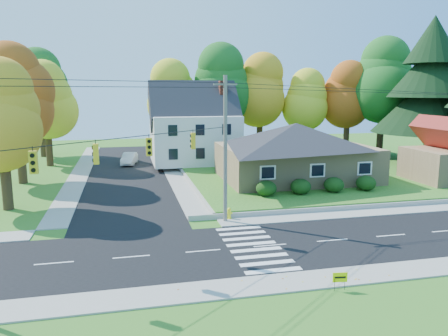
# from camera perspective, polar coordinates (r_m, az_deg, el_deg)

# --- Properties ---
(ground) EXTENTS (120.00, 120.00, 0.00)m
(ground) POSITION_cam_1_polar(r_m,az_deg,el_deg) (26.23, 6.02, -10.06)
(ground) COLOR #3D7923
(road_main) EXTENTS (90.00, 8.00, 0.02)m
(road_main) POSITION_cam_1_polar(r_m,az_deg,el_deg) (26.22, 6.02, -10.04)
(road_main) COLOR black
(road_main) RESTS_ON ground
(road_cross) EXTENTS (8.00, 44.00, 0.02)m
(road_cross) POSITION_cam_1_polar(r_m,az_deg,el_deg) (50.07, -12.55, -0.45)
(road_cross) COLOR black
(road_cross) RESTS_ON ground
(sidewalk_north) EXTENTS (90.00, 2.00, 0.08)m
(sidewalk_north) POSITION_cam_1_polar(r_m,az_deg,el_deg) (30.74, 2.99, -6.88)
(sidewalk_north) COLOR #9C9A90
(sidewalk_north) RESTS_ON ground
(sidewalk_south) EXTENTS (90.00, 2.00, 0.08)m
(sidewalk_south) POSITION_cam_1_polar(r_m,az_deg,el_deg) (21.90, 10.37, -14.30)
(sidewalk_south) COLOR #9C9A90
(sidewalk_south) RESTS_ON ground
(lawn) EXTENTS (30.00, 30.00, 0.50)m
(lawn) POSITION_cam_1_polar(r_m,az_deg,el_deg) (49.80, 12.42, -0.22)
(lawn) COLOR #3D7923
(lawn) RESTS_ON ground
(ranch_house) EXTENTS (14.60, 10.60, 5.40)m
(ranch_house) POSITION_cam_1_polar(r_m,az_deg,el_deg) (42.81, 9.34, 2.29)
(ranch_house) COLOR tan
(ranch_house) RESTS_ON lawn
(colonial_house) EXTENTS (10.40, 8.40, 9.60)m
(colonial_house) POSITION_cam_1_polar(r_m,az_deg,el_deg) (52.08, -3.85, 5.25)
(colonial_house) COLOR silver
(colonial_house) RESTS_ON lawn
(hedge_row) EXTENTS (10.70, 1.70, 1.27)m
(hedge_row) POSITION_cam_1_polar(r_m,az_deg,el_deg) (37.39, 12.11, -2.26)
(hedge_row) COLOR #163A10
(hedge_row) RESTS_ON lawn
(traffic_infrastructure) EXTENTS (38.10, 10.66, 10.00)m
(traffic_infrastructure) POSITION_cam_1_polar(r_m,az_deg,el_deg) (26.14, 4.96, 1.56)
(traffic_infrastructure) COLOR #666059
(traffic_infrastructure) RESTS_ON ground
(tree_lot_0) EXTENTS (6.72, 6.72, 12.51)m
(tree_lot_0) POSITION_cam_1_polar(r_m,az_deg,el_deg) (57.57, -6.89, 9.39)
(tree_lot_0) COLOR #3F2A19
(tree_lot_0) RESTS_ON lawn
(tree_lot_1) EXTENTS (7.84, 7.84, 14.60)m
(tree_lot_1) POSITION_cam_1_polar(r_m,az_deg,el_deg) (57.53, -0.75, 10.76)
(tree_lot_1) COLOR #3F2A19
(tree_lot_1) RESTS_ON lawn
(tree_lot_2) EXTENTS (7.28, 7.28, 13.56)m
(tree_lot_2) POSITION_cam_1_polar(r_m,az_deg,el_deg) (60.04, 4.74, 10.08)
(tree_lot_2) COLOR #3F2A19
(tree_lot_2) RESTS_ON lawn
(tree_lot_3) EXTENTS (6.16, 6.16, 11.47)m
(tree_lot_3) POSITION_cam_1_polar(r_m,az_deg,el_deg) (61.20, 10.44, 8.73)
(tree_lot_3) COLOR #3F2A19
(tree_lot_3) RESTS_ON lawn
(tree_lot_4) EXTENTS (6.72, 6.72, 12.51)m
(tree_lot_4) POSITION_cam_1_polar(r_m,az_deg,el_deg) (62.91, 15.92, 9.14)
(tree_lot_4) COLOR #3F2A19
(tree_lot_4) RESTS_ON lawn
(tree_lot_5) EXTENTS (8.40, 8.40, 15.64)m
(tree_lot_5) POSITION_cam_1_polar(r_m,az_deg,el_deg) (63.23, 20.12, 10.69)
(tree_lot_5) COLOR #3F2A19
(tree_lot_5) RESTS_ON lawn
(conifer_east_a) EXTENTS (12.80, 12.80, 16.96)m
(conifer_east_a) POSITION_cam_1_polar(r_m,az_deg,el_deg) (57.26, 25.31, 9.58)
(conifer_east_a) COLOR #3F2A19
(conifer_east_a) RESTS_ON lawn
(tree_west_0) EXTENTS (6.16, 6.16, 11.47)m
(tree_west_0) POSITION_cam_1_polar(r_m,az_deg,el_deg) (36.41, -27.18, 6.09)
(tree_west_0) COLOR #3F2A19
(tree_west_0) RESTS_ON ground
(tree_west_1) EXTENTS (7.28, 7.28, 13.56)m
(tree_west_1) POSITION_cam_1_polar(r_m,az_deg,el_deg) (46.32, -25.52, 8.49)
(tree_west_1) COLOR #3F2A19
(tree_west_1) RESTS_ON ground
(tree_west_2) EXTENTS (6.72, 6.72, 12.51)m
(tree_west_2) POSITION_cam_1_polar(r_m,az_deg,el_deg) (55.98, -22.26, 8.18)
(tree_west_2) COLOR #3F2A19
(tree_west_2) RESTS_ON ground
(tree_west_3) EXTENTS (7.84, 7.84, 14.60)m
(tree_west_3) POSITION_cam_1_polar(r_m,az_deg,el_deg) (64.18, -22.98, 9.46)
(tree_west_3) COLOR #3F2A19
(tree_west_3) RESTS_ON ground
(white_car) EXTENTS (2.25, 4.49, 1.41)m
(white_car) POSITION_cam_1_polar(r_m,az_deg,el_deg) (54.61, -12.26, 1.20)
(white_car) COLOR silver
(white_car) RESTS_ON road_cross
(fire_hydrant) EXTENTS (0.49, 0.38, 0.86)m
(fire_hydrant) POSITION_cam_1_polar(r_m,az_deg,el_deg) (30.99, 0.68, -6.01)
(fire_hydrant) COLOR #FFF41F
(fire_hydrant) RESTS_ON ground
(yard_sign) EXTENTS (0.69, 0.13, 0.86)m
(yard_sign) POSITION_cam_1_polar(r_m,az_deg,el_deg) (21.17, 14.91, -13.67)
(yard_sign) COLOR black
(yard_sign) RESTS_ON ground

